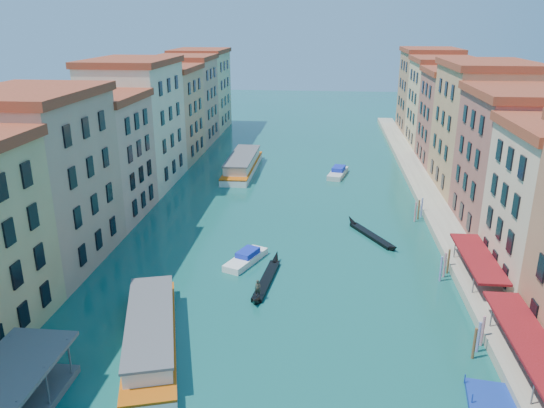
# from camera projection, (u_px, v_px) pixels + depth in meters

# --- Properties ---
(left_bank_palazzos) EXTENTS (12.80, 128.40, 21.00)m
(left_bank_palazzos) POSITION_uv_depth(u_px,v_px,m) (122.00, 136.00, 82.81)
(left_bank_palazzos) COLOR beige
(left_bank_palazzos) RESTS_ON ground
(right_bank_palazzos) EXTENTS (12.80, 128.40, 21.00)m
(right_bank_palazzos) POSITION_uv_depth(u_px,v_px,m) (492.00, 143.00, 77.76)
(right_bank_palazzos) COLOR #9E4131
(right_bank_palazzos) RESTS_ON ground
(quay) EXTENTS (4.00, 140.00, 1.00)m
(quay) POSITION_uv_depth(u_px,v_px,m) (430.00, 201.00, 81.57)
(quay) COLOR gray
(quay) RESTS_ON ground
(restaurant_awnings) EXTENTS (3.20, 44.55, 3.12)m
(restaurant_awnings) POSITION_uv_depth(u_px,v_px,m) (532.00, 344.00, 41.29)
(restaurant_awnings) COLOR maroon
(restaurant_awnings) RESTS_ON ground
(mooring_poles_right) EXTENTS (1.44, 54.24, 3.20)m
(mooring_poles_right) POSITION_uv_depth(u_px,v_px,m) (470.00, 321.00, 47.59)
(mooring_poles_right) COLOR brown
(mooring_poles_right) RESTS_ON ground
(vaporetto_near) EXTENTS (9.23, 18.82, 2.74)m
(vaporetto_near) POSITION_uv_depth(u_px,v_px,m) (151.00, 332.00, 46.06)
(vaporetto_near) COLOR silver
(vaporetto_near) RESTS_ON ground
(vaporetto_far) EXTENTS (4.91, 20.91, 3.11)m
(vaporetto_far) POSITION_uv_depth(u_px,v_px,m) (242.00, 164.00, 98.89)
(vaporetto_far) COLOR white
(vaporetto_far) RESTS_ON ground
(gondola_fore) EXTENTS (2.27, 12.16, 2.42)m
(gondola_fore) POSITION_uv_depth(u_px,v_px,m) (266.00, 279.00, 57.26)
(gondola_fore) COLOR black
(gondola_fore) RESTS_ON ground
(gondola_far) EXTENTS (6.52, 10.69, 1.67)m
(gondola_far) POSITION_uv_depth(u_px,v_px,m) (370.00, 234.00, 69.31)
(gondola_far) COLOR black
(gondola_far) RESTS_ON ground
(motorboat_mid) EXTENTS (4.61, 7.10, 1.41)m
(motorboat_mid) POSITION_uv_depth(u_px,v_px,m) (246.00, 258.00, 61.90)
(motorboat_mid) COLOR white
(motorboat_mid) RESTS_ON ground
(motorboat_far) EXTENTS (4.06, 8.06, 1.60)m
(motorboat_far) POSITION_uv_depth(u_px,v_px,m) (338.00, 172.00, 96.26)
(motorboat_far) COLOR silver
(motorboat_far) RESTS_ON ground
(blue_dock) EXTENTS (4.30, 5.84, 0.45)m
(blue_dock) POSITION_uv_depth(u_px,v_px,m) (494.00, 407.00, 38.62)
(blue_dock) COLOR #153497
(blue_dock) RESTS_ON ground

